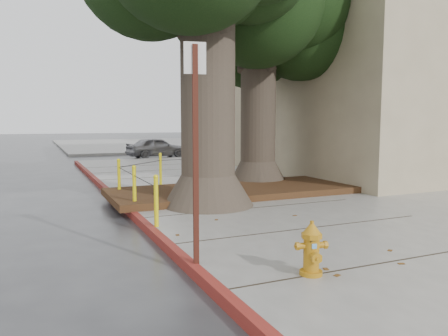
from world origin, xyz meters
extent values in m
plane|color=#28282B|center=(0.00, 0.00, 0.00)|extent=(140.00, 140.00, 0.00)
cube|color=slate|center=(6.00, 2.50, 0.07)|extent=(16.00, 26.00, 0.15)
cube|color=slate|center=(6.00, 30.00, 0.07)|extent=(16.00, 20.00, 0.15)
cube|color=maroon|center=(-2.00, 2.50, 0.07)|extent=(0.14, 26.00, 0.16)
cube|color=black|center=(0.90, 3.90, 0.23)|extent=(6.40, 2.60, 0.16)
cube|color=tan|center=(10.00, 8.50, 5.00)|extent=(12.00, 13.00, 10.00)
cube|color=silver|center=(16.00, 26.00, 4.50)|extent=(10.00, 10.00, 9.00)
cube|color=slate|center=(22.00, 32.00, 6.00)|extent=(12.00, 14.00, 12.00)
cone|color=#4C3F33|center=(-0.30, 2.70, 0.50)|extent=(2.04, 2.04, 0.70)
cylinder|color=#4C3F33|center=(-0.30, 2.70, 2.53)|extent=(1.20, 1.20, 4.22)
cone|color=#4C3F33|center=(2.30, 5.20, 0.50)|extent=(1.77, 1.77, 0.70)
cylinder|color=#4C3F33|center=(2.30, 5.20, 2.32)|extent=(1.04, 1.04, 3.84)
sphere|color=black|center=(2.30, 5.20, 5.42)|extent=(3.80, 3.80, 3.80)
sphere|color=black|center=(3.40, 5.60, 4.99)|extent=(3.00, 3.00, 3.00)
cylinder|color=#DAC80C|center=(-1.90, 1.20, 0.60)|extent=(0.08, 0.08, 0.90)
sphere|color=#DAC80C|center=(-1.90, 1.20, 1.05)|extent=(0.09, 0.09, 0.09)
cylinder|color=#DAC80C|center=(-1.90, 3.00, 0.60)|extent=(0.08, 0.08, 0.90)
sphere|color=#DAC80C|center=(-1.90, 3.00, 1.05)|extent=(0.09, 0.09, 0.09)
cylinder|color=#DAC80C|center=(-1.90, 4.80, 0.60)|extent=(0.08, 0.08, 0.90)
sphere|color=#DAC80C|center=(-1.90, 4.80, 1.05)|extent=(0.09, 0.09, 0.09)
cylinder|color=#DAC80C|center=(-0.40, 6.30, 0.60)|extent=(0.08, 0.08, 0.90)
sphere|color=#DAC80C|center=(-0.40, 6.30, 1.05)|extent=(0.09, 0.09, 0.09)
cylinder|color=#DAC80C|center=(1.80, 6.50, 0.60)|extent=(0.08, 0.08, 0.90)
sphere|color=#DAC80C|center=(1.80, 6.50, 1.05)|extent=(0.09, 0.09, 0.09)
cylinder|color=black|center=(-1.90, 2.10, 0.87)|extent=(0.02, 1.80, 0.02)
cylinder|color=black|center=(-1.90, 3.90, 0.87)|extent=(0.02, 1.80, 0.02)
cylinder|color=black|center=(-1.15, 5.55, 0.87)|extent=(1.51, 1.51, 0.02)
cylinder|color=black|center=(0.70, 6.40, 0.87)|extent=(2.20, 0.22, 0.02)
cylinder|color=#B97A13|center=(-0.80, -1.98, 0.18)|extent=(0.34, 0.34, 0.05)
cylinder|color=#B97A13|center=(-0.80, -1.98, 0.41)|extent=(0.23, 0.23, 0.44)
cylinder|color=#B97A13|center=(-0.80, -1.98, 0.64)|extent=(0.31, 0.31, 0.06)
cone|color=#B97A13|center=(-0.80, -1.98, 0.73)|extent=(0.29, 0.29, 0.12)
cylinder|color=#B97A13|center=(-0.80, -1.98, 0.81)|extent=(0.06, 0.06, 0.04)
cylinder|color=#B97A13|center=(-0.92, -1.95, 0.52)|extent=(0.14, 0.11, 0.08)
cylinder|color=#B97A13|center=(-0.69, -2.01, 0.52)|extent=(0.14, 0.11, 0.08)
cylinder|color=#B97A13|center=(-0.83, -2.08, 0.41)|extent=(0.14, 0.15, 0.11)
cube|color=#5999D8|center=(-0.83, -2.08, 0.54)|extent=(0.06, 0.02, 0.06)
cube|color=#471911|center=(-1.95, -1.00, 1.58)|extent=(0.08, 0.08, 2.86)
cube|color=silver|center=(-1.95, -1.00, 2.83)|extent=(0.29, 0.07, 0.40)
imported|color=#939297|center=(2.51, 17.54, 0.57)|extent=(3.49, 1.76, 1.14)
imported|color=maroon|center=(8.56, 18.98, 0.67)|extent=(4.07, 1.49, 1.33)
camera|label=1|loc=(-3.89, -6.32, 2.04)|focal=35.00mm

